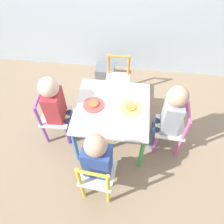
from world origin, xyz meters
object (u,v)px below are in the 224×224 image
Objects in this scene: chair_yellow at (97,177)px; kids_table at (112,111)px; plate_left at (94,105)px; storage_bin at (105,73)px; chair_pink at (172,129)px; child_left at (56,105)px; child_front at (98,159)px; plate_right at (131,108)px; child_right at (170,114)px; chair_purple at (54,118)px; chair_orange at (118,81)px.

kids_table is at bearing -90.00° from chair_yellow.
plate_left reaches higher than storage_bin.
storage_bin is (-0.73, 0.85, -0.16)m from chair_pink.
chair_pink is at bearing -92.73° from child_left.
child_front is 3.90× the size of plate_right.
child_right reaches higher than plate_left.
storage_bin is (-0.13, 1.38, -0.16)m from chair_yellow.
storage_bin is at bearing -22.45° from child_left.
kids_table is 0.57m from chair_purple.
chair_yellow and chair_orange have the same top height.
chair_yellow is 2.90× the size of plate_left.
child_right is 4.23× the size of plate_left.
chair_purple is at bearing -87.27° from child_right.
child_left reaches higher than chair_orange.
chair_pink is 0.80m from chair_orange.
plate_right reaches higher than storage_bin.
child_right is at bearing -92.43° from chair_purple.
chair_pink reaches higher than kids_table.
child_right reaches higher than chair_yellow.
chair_pink is at bearing -1.88° from plate_left.
child_right is (0.98, 0.00, 0.01)m from child_left.
child_front is (0.50, -0.46, 0.19)m from chair_purple.
kids_table is 0.49m from child_front.
chair_purple is at bearing -37.08° from child_front.
plate_left is (-0.71, 0.02, 0.21)m from chair_pink.
child_left is 0.98× the size of child_right.
child_right is at bearing -92.58° from child_left.
kids_table is 2.86× the size of storage_bin.
child_front is (0.01, 0.06, 0.19)m from chair_yellow.
plate_left is at bearing -88.68° from child_left.
chair_pink is at bearing -3.41° from plate_right.
chair_purple is at bearing -177.88° from plate_right.
child_left is at bearing -90.00° from chair_purple.
child_front reaches higher than plate_left.
chair_purple is 0.70× the size of child_left.
child_front is at bearing -90.00° from chair_yellow.
chair_yellow is at bearing -84.52° from storage_bin.
chair_purple is 0.45m from plate_left.
chair_yellow is 1.00× the size of chair_orange.
chair_purple is 0.72m from chair_yellow.
child_front reaches higher than storage_bin.
chair_pink is 0.70× the size of child_left.
chair_yellow is 2.74× the size of plate_right.
chair_pink reaches higher than storage_bin.
chair_purple is at bearing -87.42° from chair_pink.
plate_right is 0.86× the size of storage_bin.
kids_table is at bearing -90.00° from chair_purple.
chair_orange is at bearing 90.42° from kids_table.
chair_orange is at bearing 106.57° from plate_right.
child_front is 3.37× the size of storage_bin.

